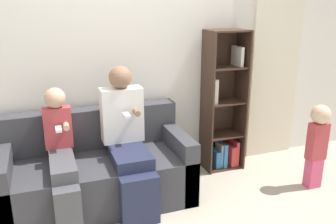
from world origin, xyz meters
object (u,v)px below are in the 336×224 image
adult_seated (127,137)px  couch (97,172)px  toddler_standing (317,140)px  child_seated (62,157)px  bookshelf (223,112)px

adult_seated → couch: bearing=156.8°
toddler_standing → child_seated: bearing=172.2°
adult_seated → bookshelf: bookshelf is taller
adult_seated → child_seated: (-0.58, -0.04, -0.09)m
couch → adult_seated: (0.27, -0.12, 0.36)m
couch → toddler_standing: size_ratio=1.96×
bookshelf → child_seated: bearing=-166.2°
adult_seated → toddler_standing: (1.82, -0.37, -0.15)m
child_seated → toddler_standing: (2.40, -0.33, -0.06)m
child_seated → bookshelf: 1.81m
adult_seated → bookshelf: bearing=18.5°
bookshelf → couch: bearing=-169.2°
couch → child_seated: 0.43m
adult_seated → child_seated: 0.59m
adult_seated → toddler_standing: adult_seated is taller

